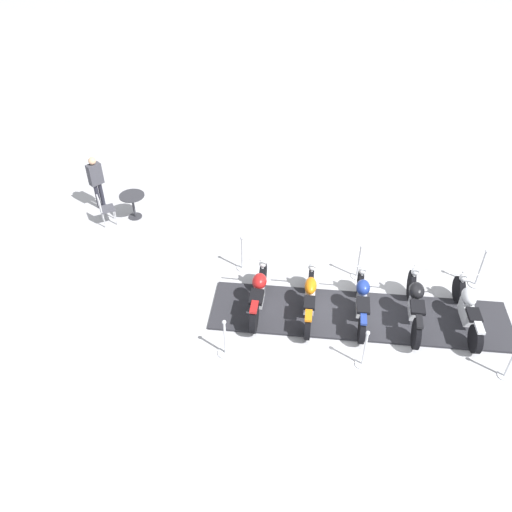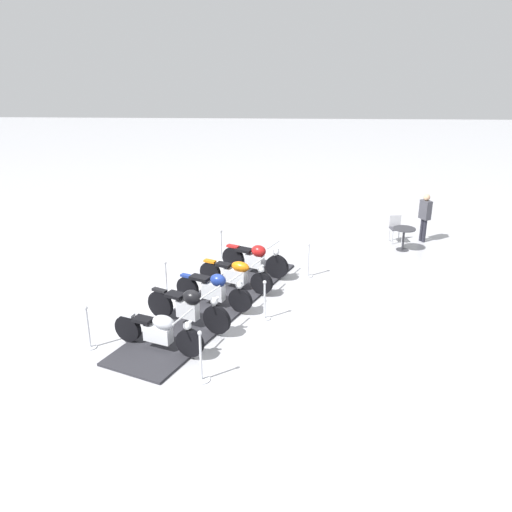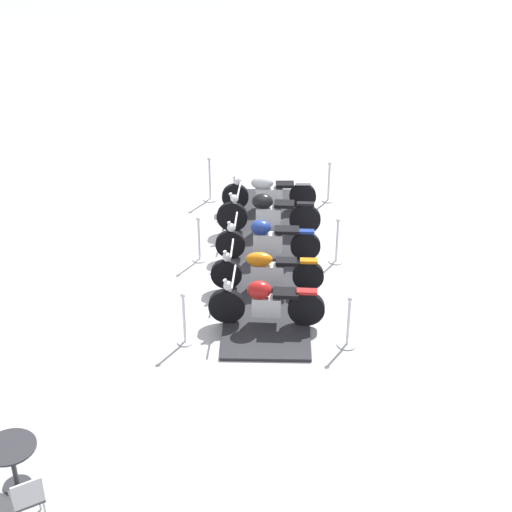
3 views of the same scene
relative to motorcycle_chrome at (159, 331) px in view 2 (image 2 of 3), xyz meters
The scene contains 16 objects.
ground_plane 2.44m from the motorcycle_chrome, 112.84° to the right, with size 80.00×80.00×0.00m, color #B2B2B7.
display_platform 2.43m from the motorcycle_chrome, 112.84° to the right, with size 6.98×1.60×0.06m, color #28282D.
motorcycle_chrome is the anchor object (origin of this frame).
motorcycle_black 1.19m from the motorcycle_chrome, 113.71° to the right, with size 2.13×1.23×1.02m.
motorcycle_navy 2.39m from the motorcycle_chrome, 113.59° to the right, with size 2.05×1.10×0.93m.
motorcycle_copper 3.58m from the motorcycle_chrome, 113.76° to the right, with size 2.08×1.15×0.91m.
motorcycle_maroon 4.78m from the motorcycle_chrome, 113.62° to the right, with size 1.98×1.15×0.99m.
stanchion_left_mid 2.82m from the motorcycle_chrome, 81.86° to the right, with size 0.31×0.31×1.03m.
stanchion_right_mid 2.78m from the motorcycle_chrome, 144.31° to the right, with size 0.30×0.30×1.03m.
stanchion_right_front 1.53m from the motorcycle_chrome, 133.95° to the left, with size 0.35×0.35×1.12m.
stanchion_left_front 1.60m from the motorcycle_chrome, ahead, with size 0.28×0.28×1.03m.
stanchion_right_rear 5.54m from the motorcycle_chrome, 128.51° to the right, with size 0.28×0.28×1.05m.
stanchion_left_rear 5.56m from the motorcycle_chrome, 98.24° to the right, with size 0.36×0.36×1.02m.
cafe_table 9.45m from the motorcycle_chrome, 134.97° to the right, with size 0.73×0.73×0.75m.
cafe_chair_near_table 9.98m from the motorcycle_chrome, 131.27° to the right, with size 0.45×0.45×0.92m.
bystander_person 10.71m from the motorcycle_chrome, 134.83° to the right, with size 0.37×0.46×1.67m.
Camera 2 is at (-1.60, 12.59, 6.26)m, focal length 38.26 mm.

